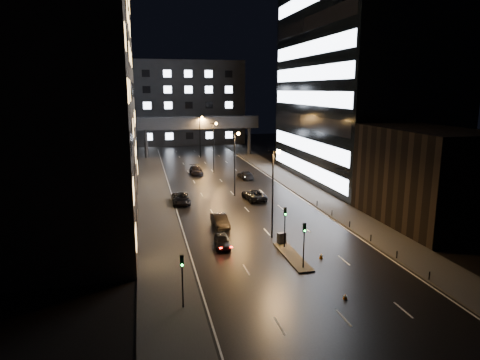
{
  "coord_description": "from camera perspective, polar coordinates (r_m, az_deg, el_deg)",
  "views": [
    {
      "loc": [
        -14.03,
        -36.47,
        16.66
      ],
      "look_at": [
        -0.66,
        21.38,
        4.0
      ],
      "focal_mm": 32.0,
      "sensor_mm": 36.0,
      "label": 1
    }
  ],
  "objects": [
    {
      "name": "car_away_a",
      "position": [
        46.39,
        -2.39,
        -8.12
      ],
      "size": [
        1.93,
        4.11,
        1.36
      ],
      "primitive_type": "imported",
      "rotation": [
        0.0,
        0.0,
        -0.08
      ],
      "color": "black",
      "rests_on": "ground"
    },
    {
      "name": "ground",
      "position": [
        79.51,
        -2.56,
        -0.07
      ],
      "size": [
        160.0,
        160.0,
        0.0
      ],
      "primitive_type": "plane",
      "color": "black",
      "rests_on": "ground"
    },
    {
      "name": "streetlight_far",
      "position": [
        105.91,
        -5.29,
        6.48
      ],
      "size": [
        1.45,
        0.5,
        10.15
      ],
      "color": "black",
      "rests_on": "ground"
    },
    {
      "name": "cone_a",
      "position": [
        44.31,
        10.77,
        -9.89
      ],
      "size": [
        0.43,
        0.43,
        0.55
      ],
      "primitive_type": "cone",
      "rotation": [
        0.0,
        0.0,
        0.12
      ],
      "color": "orange",
      "rests_on": "ground"
    },
    {
      "name": "skybridge",
      "position": [
        107.71,
        -5.54,
        7.55
      ],
      "size": [
        30.0,
        3.0,
        10.0
      ],
      "color": "#333335",
      "rests_on": "ground"
    },
    {
      "name": "sidewalk_right",
      "position": [
        78.01,
        7.18,
        -0.33
      ],
      "size": [
        5.0,
        110.0,
        0.15
      ],
      "primitive_type": "cube",
      "color": "#383533",
      "rests_on": "ground"
    },
    {
      "name": "traffic_signal_corner",
      "position": [
        33.5,
        -7.71,
        -12.25
      ],
      "size": [
        0.28,
        0.34,
        4.4
      ],
      "color": "black",
      "rests_on": "ground"
    },
    {
      "name": "car_away_b",
      "position": [
        52.89,
        -2.67,
        -5.45
      ],
      "size": [
        1.78,
        4.78,
        1.56
      ],
      "primitive_type": "imported",
      "rotation": [
        0.0,
        0.0,
        0.03
      ],
      "color": "black",
      "rests_on": "ground"
    },
    {
      "name": "car_toward_a",
      "position": [
        65.49,
        1.85,
        -2.0
      ],
      "size": [
        3.12,
        5.87,
        1.57
      ],
      "primitive_type": "imported",
      "rotation": [
        0.0,
        0.0,
        3.23
      ],
      "color": "black",
      "rests_on": "ground"
    },
    {
      "name": "traffic_signal_near",
      "position": [
        45.46,
        6.01,
        -5.39
      ],
      "size": [
        0.28,
        0.34,
        4.4
      ],
      "color": "black",
      "rests_on": "median_island"
    },
    {
      "name": "sidewalk_left",
      "position": [
        73.38,
        -11.48,
        -1.27
      ],
      "size": [
        5.0,
        110.0,
        0.15
      ],
      "primitive_type": "cube",
      "color": "#383533",
      "rests_on": "ground"
    },
    {
      "name": "cone_b",
      "position": [
        36.83,
        13.84,
        -14.84
      ],
      "size": [
        0.43,
        0.43,
        0.45
      ],
      "primitive_type": "cone",
      "rotation": [
        0.0,
        0.0,
        -0.21
      ],
      "color": "orange",
      "rests_on": "ground"
    },
    {
      "name": "building_right_glass",
      "position": [
        82.51,
        15.86,
        15.66
      ],
      "size": [
        20.0,
        36.0,
        45.0
      ],
      "primitive_type": "cube",
      "color": "black",
      "rests_on": "ground"
    },
    {
      "name": "building_left",
      "position": [
        61.15,
        -21.66,
        14.35
      ],
      "size": [
        15.0,
        48.0,
        40.0
      ],
      "primitive_type": "cube",
      "color": "#2D2319",
      "rests_on": "ground"
    },
    {
      "name": "building_far",
      "position": [
        135.26,
        -7.17,
        10.18
      ],
      "size": [
        34.0,
        14.0,
        25.0
      ],
      "primitive_type": "cube",
      "color": "#333335",
      "rests_on": "ground"
    },
    {
      "name": "utility_cabinet",
      "position": [
        47.32,
        5.57,
        -7.69
      ],
      "size": [
        1.0,
        0.69,
        1.17
      ],
      "primitive_type": "cube",
      "rotation": [
        0.0,
        0.0,
        0.2
      ],
      "color": "#515154",
      "rests_on": "median_island"
    },
    {
      "name": "streetlight_mid_b",
      "position": [
        86.25,
        -3.47,
        5.25
      ],
      "size": [
        1.45,
        0.5,
        10.15
      ],
      "color": "black",
      "rests_on": "ground"
    },
    {
      "name": "car_away_c",
      "position": [
        63.91,
        -7.89,
        -2.48
      ],
      "size": [
        2.62,
        5.54,
        1.53
      ],
      "primitive_type": "imported",
      "rotation": [
        0.0,
        0.0,
        -0.01
      ],
      "color": "black",
      "rests_on": "ground"
    },
    {
      "name": "building_right_low",
      "position": [
        57.78,
        23.37,
        0.41
      ],
      "size": [
        10.0,
        18.0,
        12.0
      ],
      "primitive_type": "cube",
      "color": "black",
      "rests_on": "ground"
    },
    {
      "name": "bollard_row",
      "position": [
        51.92,
        15.67,
        -6.62
      ],
      "size": [
        0.12,
        25.12,
        0.9
      ],
      "color": "black",
      "rests_on": "ground"
    },
    {
      "name": "car_toward_b",
      "position": [
        80.92,
        0.73,
        0.69
      ],
      "size": [
        2.46,
        5.2,
        1.47
      ],
      "primitive_type": "imported",
      "rotation": [
        0.0,
        0.0,
        3.22
      ],
      "color": "black",
      "rests_on": "ground"
    },
    {
      "name": "car_away_d",
      "position": [
        85.55,
        -5.87,
        1.3
      ],
      "size": [
        2.34,
        5.66,
        1.64
      ],
      "primitive_type": "imported",
      "rotation": [
        0.0,
        0.0,
        0.01
      ],
      "color": "black",
      "rests_on": "ground"
    },
    {
      "name": "traffic_signal_far",
      "position": [
        40.58,
        8.55,
        -7.64
      ],
      "size": [
        0.28,
        0.34,
        4.4
      ],
      "color": "black",
      "rests_on": "median_island"
    },
    {
      "name": "streetlight_mid_a",
      "position": [
        66.79,
        -0.59,
        3.29
      ],
      "size": [
        1.45,
        0.5,
        10.15
      ],
      "color": "black",
      "rests_on": "ground"
    },
    {
      "name": "median_island",
      "position": [
        44.27,
        6.98,
        -10.06
      ],
      "size": [
        1.6,
        8.0,
        0.15
      ],
      "primitive_type": "cube",
      "color": "#383533",
      "rests_on": "ground"
    },
    {
      "name": "streetlight_near",
      "position": [
        47.77,
        4.58,
        -0.28
      ],
      "size": [
        1.45,
        0.5,
        10.15
      ],
      "color": "black",
      "rests_on": "ground"
    }
  ]
}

